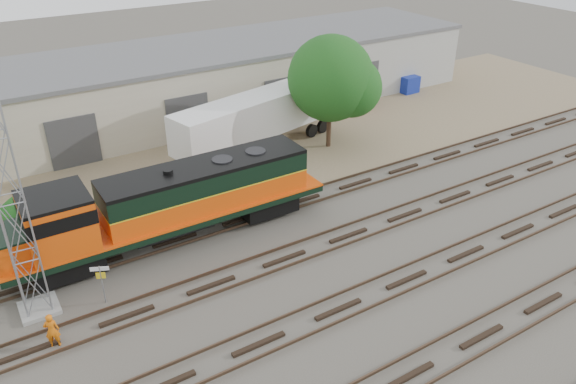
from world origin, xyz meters
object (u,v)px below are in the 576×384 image
signal_tower (11,205)px  worker (52,330)px  locomotive (166,204)px  semi_trailer (260,116)px

signal_tower → worker: (0.11, -2.63, -4.54)m
worker → locomotive: bearing=-128.3°
signal_tower → worker: signal_tower is taller
locomotive → semi_trailer: size_ratio=1.27×
signal_tower → worker: 5.25m
locomotive → signal_tower: (-6.87, -1.98, 3.01)m
locomotive → semi_trailer: bearing=38.5°
locomotive → semi_trailer: locomotive is taller
locomotive → semi_trailer: 12.63m
locomotive → signal_tower: size_ratio=1.53×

